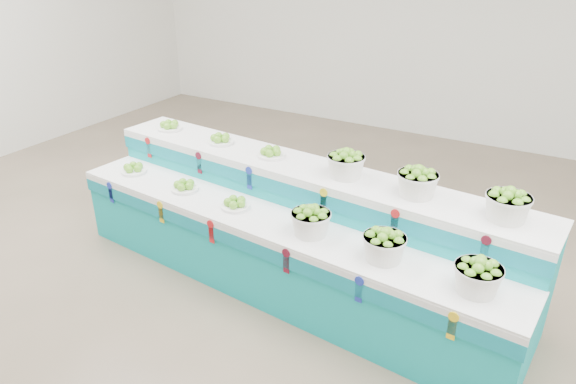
% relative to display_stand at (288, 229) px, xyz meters
% --- Properties ---
extents(ground, '(10.00, 10.00, 0.00)m').
position_rel_display_stand_xyz_m(ground, '(-0.04, -0.52, -0.51)').
color(ground, brown).
rests_on(ground, ground).
extents(back_wall, '(10.00, 0.00, 10.00)m').
position_rel_display_stand_xyz_m(back_wall, '(-0.04, 4.48, 1.49)').
color(back_wall, silver).
rests_on(back_wall, ground).
extents(display_stand, '(4.26, 1.47, 1.02)m').
position_rel_display_stand_xyz_m(display_stand, '(0.00, 0.00, 0.00)').
color(display_stand, '#0FA5AB').
rests_on(display_stand, ground).
extents(plate_lower_left, '(0.28, 0.28, 0.10)m').
position_rel_display_stand_xyz_m(plate_lower_left, '(-1.69, -0.10, 0.26)').
color(plate_lower_left, white).
rests_on(plate_lower_left, display_stand).
extents(plate_lower_mid, '(0.28, 0.28, 0.10)m').
position_rel_display_stand_xyz_m(plate_lower_mid, '(-1.00, -0.16, 0.26)').
color(plate_lower_mid, white).
rests_on(plate_lower_mid, display_stand).
extents(plate_lower_right, '(0.28, 0.28, 0.10)m').
position_rel_display_stand_xyz_m(plate_lower_right, '(-0.39, -0.22, 0.26)').
color(plate_lower_right, white).
rests_on(plate_lower_right, display_stand).
extents(basket_lower_left, '(0.34, 0.34, 0.23)m').
position_rel_display_stand_xyz_m(basket_lower_left, '(0.37, -0.30, 0.32)').
color(basket_lower_left, silver).
rests_on(basket_lower_left, display_stand).
extents(basket_lower_mid, '(0.34, 0.34, 0.23)m').
position_rel_display_stand_xyz_m(basket_lower_mid, '(0.99, -0.36, 0.32)').
color(basket_lower_mid, silver).
rests_on(basket_lower_mid, display_stand).
extents(basket_lower_right, '(0.34, 0.34, 0.23)m').
position_rel_display_stand_xyz_m(basket_lower_right, '(1.65, -0.42, 0.32)').
color(basket_lower_right, silver).
rests_on(basket_lower_right, display_stand).
extents(plate_upper_left, '(0.28, 0.28, 0.10)m').
position_rel_display_stand_xyz_m(plate_upper_left, '(-1.64, 0.42, 0.56)').
color(plate_upper_left, white).
rests_on(plate_upper_left, display_stand).
extents(plate_upper_mid, '(0.28, 0.28, 0.10)m').
position_rel_display_stand_xyz_m(plate_upper_mid, '(-0.95, 0.35, 0.56)').
color(plate_upper_mid, white).
rests_on(plate_upper_mid, display_stand).
extents(plate_upper_right, '(0.28, 0.28, 0.10)m').
position_rel_display_stand_xyz_m(plate_upper_right, '(-0.34, 0.29, 0.56)').
color(plate_upper_right, white).
rests_on(plate_upper_right, display_stand).
extents(basket_upper_left, '(0.34, 0.34, 0.23)m').
position_rel_display_stand_xyz_m(basket_upper_left, '(0.42, 0.22, 0.62)').
color(basket_upper_left, silver).
rests_on(basket_upper_left, display_stand).
extents(basket_upper_mid, '(0.34, 0.34, 0.23)m').
position_rel_display_stand_xyz_m(basket_upper_mid, '(1.04, 0.16, 0.62)').
color(basket_upper_mid, silver).
rests_on(basket_upper_mid, display_stand).
extents(basket_upper_right, '(0.34, 0.34, 0.23)m').
position_rel_display_stand_xyz_m(basket_upper_right, '(1.69, 0.10, 0.62)').
color(basket_upper_right, silver).
rests_on(basket_upper_right, display_stand).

